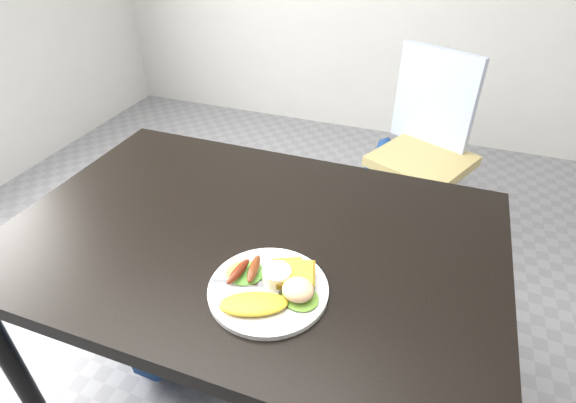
% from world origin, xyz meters
% --- Properties ---
extents(dining_table, '(1.20, 0.80, 0.04)m').
position_xyz_m(dining_table, '(0.00, 0.00, 0.73)').
color(dining_table, black).
rests_on(dining_table, ground).
extents(dining_chair, '(0.50, 0.50, 0.04)m').
position_xyz_m(dining_chair, '(0.34, 1.06, 0.45)').
color(dining_chair, tan).
rests_on(dining_chair, ground).
extents(person, '(0.72, 0.62, 1.68)m').
position_xyz_m(person, '(-0.10, 0.68, 0.84)').
color(person, navy).
rests_on(person, ground).
extents(plate, '(0.25, 0.25, 0.01)m').
position_xyz_m(plate, '(0.11, -0.17, 0.76)').
color(plate, white).
rests_on(plate, dining_table).
extents(lettuce_left, '(0.11, 0.10, 0.01)m').
position_xyz_m(lettuce_left, '(0.05, -0.15, 0.77)').
color(lettuce_left, '#338B1A').
rests_on(lettuce_left, plate).
extents(lettuce_right, '(0.10, 0.10, 0.01)m').
position_xyz_m(lettuce_right, '(0.19, -0.18, 0.77)').
color(lettuce_right, '#549726').
rests_on(lettuce_right, plate).
extents(omelette, '(0.15, 0.11, 0.02)m').
position_xyz_m(omelette, '(0.11, -0.23, 0.77)').
color(omelette, yellow).
rests_on(omelette, plate).
extents(sausage_a, '(0.03, 0.09, 0.02)m').
position_xyz_m(sausage_a, '(0.05, -0.17, 0.78)').
color(sausage_a, maroon).
rests_on(sausage_a, lettuce_left).
extents(sausage_b, '(0.03, 0.09, 0.02)m').
position_xyz_m(sausage_b, '(0.07, -0.15, 0.78)').
color(sausage_b, brown).
rests_on(sausage_b, lettuce_left).
extents(ramekin, '(0.07, 0.07, 0.04)m').
position_xyz_m(ramekin, '(0.13, -0.15, 0.78)').
color(ramekin, white).
rests_on(ramekin, plate).
extents(toast_a, '(0.09, 0.09, 0.01)m').
position_xyz_m(toast_a, '(0.14, -0.11, 0.77)').
color(toast_a, olive).
rests_on(toast_a, plate).
extents(toast_b, '(0.10, 0.10, 0.01)m').
position_xyz_m(toast_b, '(0.16, -0.13, 0.78)').
color(toast_b, brown).
rests_on(toast_b, toast_a).
extents(potato_salad, '(0.08, 0.08, 0.04)m').
position_xyz_m(potato_salad, '(0.18, -0.18, 0.79)').
color(potato_salad, '#F7EAAA').
rests_on(potato_salad, lettuce_right).
extents(fork, '(0.14, 0.05, 0.00)m').
position_xyz_m(fork, '(0.07, -0.18, 0.76)').
color(fork, '#ADAFB7').
rests_on(fork, plate).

